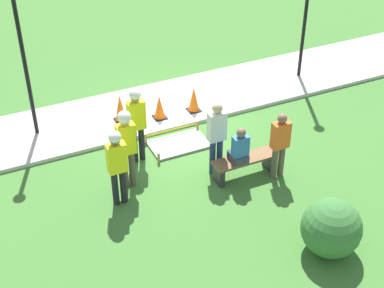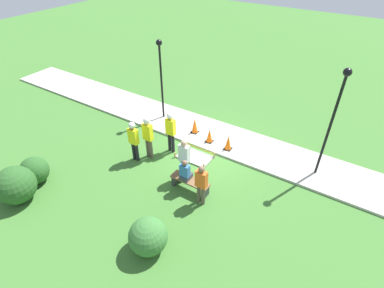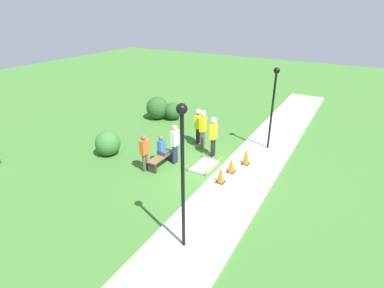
% 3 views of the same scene
% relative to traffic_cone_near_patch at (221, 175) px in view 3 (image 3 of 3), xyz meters
% --- Properties ---
extents(ground_plane, '(60.00, 60.00, 0.00)m').
position_rel_traffic_cone_near_patch_xyz_m(ground_plane, '(0.61, 0.52, -0.45)').
color(ground_plane, '#3D702D').
extents(sidewalk, '(28.00, 2.36, 0.10)m').
position_rel_traffic_cone_near_patch_xyz_m(sidewalk, '(0.61, -0.66, -0.40)').
color(sidewalk, '#BCB7AD').
rests_on(sidewalk, ground_plane).
extents(wet_concrete_patch, '(1.47, 0.92, 0.26)m').
position_rel_traffic_cone_near_patch_xyz_m(wet_concrete_patch, '(0.96, 1.20, -0.41)').
color(wet_concrete_patch, gray).
rests_on(wet_concrete_patch, ground_plane).
extents(traffic_cone_near_patch, '(0.34, 0.34, 0.70)m').
position_rel_traffic_cone_near_patch_xyz_m(traffic_cone_near_patch, '(0.00, 0.00, 0.00)').
color(traffic_cone_near_patch, black).
rests_on(traffic_cone_near_patch, sidewalk).
extents(traffic_cone_far_patch, '(0.34, 0.34, 0.66)m').
position_rel_traffic_cone_near_patch_xyz_m(traffic_cone_far_patch, '(0.96, -0.04, -0.02)').
color(traffic_cone_far_patch, black).
rests_on(traffic_cone_far_patch, sidewalk).
extents(traffic_cone_sidewalk_edge, '(0.34, 0.34, 0.77)m').
position_rel_traffic_cone_near_patch_xyz_m(traffic_cone_sidewalk_edge, '(1.92, -0.34, 0.03)').
color(traffic_cone_sidewalk_edge, black).
rests_on(traffic_cone_sidewalk_edge, sidewalk).
extents(park_bench, '(1.50, 0.44, 0.49)m').
position_rel_traffic_cone_near_patch_xyz_m(park_bench, '(0.08, 2.91, -0.11)').
color(park_bench, '#2D2D33').
rests_on(park_bench, ground_plane).
extents(person_seated_on_bench, '(0.36, 0.44, 0.89)m').
position_rel_traffic_cone_near_patch_xyz_m(person_seated_on_bench, '(0.26, 2.96, 0.39)').
color(person_seated_on_bench, '#383D47').
rests_on(person_seated_on_bench, park_bench).
extents(worker_supervisor, '(0.40, 0.27, 1.85)m').
position_rel_traffic_cone_near_patch_xyz_m(worker_supervisor, '(2.97, 2.63, 0.67)').
color(worker_supervisor, black).
rests_on(worker_supervisor, ground_plane).
extents(worker_assistant, '(0.40, 0.28, 1.94)m').
position_rel_traffic_cone_near_patch_xyz_m(worker_assistant, '(2.06, 1.34, 0.74)').
color(worker_assistant, black).
rests_on(worker_assistant, ground_plane).
extents(worker_trainee, '(0.40, 0.28, 1.96)m').
position_rel_traffic_cone_near_patch_xyz_m(worker_trainee, '(2.60, 2.17, 0.76)').
color(worker_trainee, brown).
rests_on(worker_trainee, ground_plane).
extents(bystander_in_orange_shirt, '(0.40, 0.22, 1.67)m').
position_rel_traffic_cone_near_patch_xyz_m(bystander_in_orange_shirt, '(-0.59, 3.25, 0.50)').
color(bystander_in_orange_shirt, brown).
rests_on(bystander_in_orange_shirt, ground_plane).
extents(bystander_in_gray_shirt, '(0.40, 0.24, 1.84)m').
position_rel_traffic_cone_near_patch_xyz_m(bystander_in_gray_shirt, '(0.60, 2.51, 0.61)').
color(bystander_in_gray_shirt, navy).
rests_on(bystander_in_gray_shirt, ground_plane).
extents(lamppost_near, '(0.28, 0.28, 3.90)m').
position_rel_traffic_cone_near_patch_xyz_m(lamppost_near, '(4.03, -0.70, 2.21)').
color(lamppost_near, black).
rests_on(lamppost_near, sidewalk).
extents(lamppost_far, '(0.28, 0.28, 4.32)m').
position_rel_traffic_cone_near_patch_xyz_m(lamppost_far, '(-3.64, -0.50, 2.45)').
color(lamppost_far, black).
rests_on(lamppost_far, sidewalk).
extents(shrub_rounded_near, '(1.06, 1.06, 1.06)m').
position_rel_traffic_cone_near_patch_xyz_m(shrub_rounded_near, '(5.31, 5.68, 0.08)').
color(shrub_rounded_near, '#285623').
rests_on(shrub_rounded_near, ground_plane).
extents(shrub_rounded_mid, '(1.37, 1.37, 1.37)m').
position_rel_traffic_cone_near_patch_xyz_m(shrub_rounded_mid, '(4.97, 6.60, 0.24)').
color(shrub_rounded_mid, '#285623').
rests_on(shrub_rounded_mid, ground_plane).
extents(shrub_rounded_far, '(1.18, 1.18, 1.18)m').
position_rel_traffic_cone_near_patch_xyz_m(shrub_rounded_far, '(-0.25, 5.71, 0.14)').
color(shrub_rounded_far, '#387033').
rests_on(shrub_rounded_far, ground_plane).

